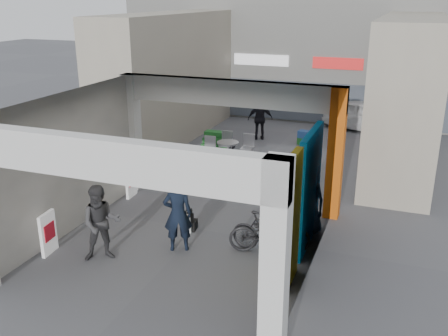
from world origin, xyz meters
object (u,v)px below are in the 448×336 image
at_px(man_crates, 260,119).
at_px(bicycle_front, 270,233).
at_px(man_back_turned, 101,223).
at_px(border_collie, 190,221).
at_px(cafe_set, 227,152).
at_px(bicycle_rear, 266,234).
at_px(man_with_dog, 178,214).
at_px(man_elderly, 309,199).
at_px(white_van, 369,116).
at_px(produce_stand, 217,145).

height_order(man_crates, bicycle_front, man_crates).
bearing_deg(man_back_turned, border_collie, 25.09).
bearing_deg(cafe_set, bicycle_rear, -62.32).
xyz_separation_m(man_with_dog, bicycle_front, (2.02, 0.63, -0.41)).
relative_size(man_back_turned, man_crates, 1.02).
height_order(man_back_turned, man_elderly, man_elderly).
bearing_deg(man_with_dog, bicycle_rear, 168.92).
height_order(border_collie, white_van, white_van).
relative_size(produce_stand, man_elderly, 0.68).
relative_size(man_elderly, white_van, 0.46).
bearing_deg(bicycle_front, white_van, -21.94).
relative_size(border_collie, bicycle_front, 0.35).
distance_m(man_with_dog, man_crates, 9.76).
xyz_separation_m(cafe_set, white_van, (4.30, 6.07, 0.32)).
height_order(produce_stand, border_collie, produce_stand).
height_order(man_with_dog, man_back_turned, man_with_dog).
xyz_separation_m(man_with_dog, man_crates, (-0.95, 9.72, -0.04)).
xyz_separation_m(cafe_set, bicycle_front, (3.23, -5.93, 0.15)).
bearing_deg(bicycle_rear, man_crates, 24.15).
height_order(cafe_set, white_van, white_van).
bearing_deg(man_back_turned, white_van, 39.18).
bearing_deg(man_elderly, bicycle_front, -89.94).
bearing_deg(man_crates, cafe_set, 63.69).
height_order(bicycle_front, white_van, white_van).
bearing_deg(white_van, man_with_dog, -175.28).
bearing_deg(cafe_set, man_elderly, -50.09).
bearing_deg(man_elderly, border_collie, -135.71).
relative_size(bicycle_rear, white_van, 0.43).
bearing_deg(cafe_set, produce_stand, 133.28).
xyz_separation_m(bicycle_rear, white_van, (1.14, 12.11, 0.16)).
xyz_separation_m(cafe_set, produce_stand, (-0.68, 0.73, -0.02)).
bearing_deg(white_van, bicycle_rear, -166.88).
relative_size(man_with_dog, bicycle_rear, 1.08).
relative_size(produce_stand, bicycle_rear, 0.73).
relative_size(cafe_set, man_with_dog, 0.89).
bearing_deg(man_with_dog, produce_stand, -101.48).
bearing_deg(man_back_turned, man_elderly, 3.58).
relative_size(produce_stand, man_back_turned, 0.70).
xyz_separation_m(border_collie, bicycle_front, (2.17, -0.36, 0.23)).
xyz_separation_m(cafe_set, man_back_turned, (-0.19, -7.55, 0.54)).
distance_m(man_elderly, white_van, 10.68).
xyz_separation_m(man_crates, white_van, (4.04, 2.91, -0.20)).
height_order(man_elderly, bicycle_rear, man_elderly).
bearing_deg(man_crates, white_van, -165.83).
xyz_separation_m(cafe_set, man_with_dog, (1.21, -6.56, 0.56)).
relative_size(man_with_dog, bicycle_front, 0.97).
relative_size(produce_stand, white_van, 0.31).
height_order(produce_stand, man_elderly, man_elderly).
bearing_deg(man_with_dog, man_elderly, -169.46).
distance_m(produce_stand, man_crates, 2.67).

